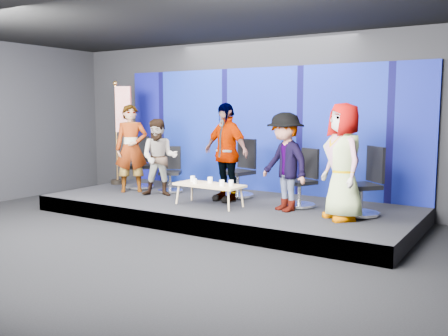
{
  "coord_description": "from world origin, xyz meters",
  "views": [
    {
      "loc": [
        4.98,
        -5.41,
        2.08
      ],
      "look_at": [
        0.05,
        2.4,
        0.95
      ],
      "focal_mm": 40.0,
      "sensor_mm": 36.0,
      "label": 1
    }
  ],
  "objects_px": {
    "panelist_e": "(343,162)",
    "coffee_table": "(209,186)",
    "chair_d": "(302,188)",
    "mug_b": "(195,181)",
    "chair_b": "(171,177)",
    "flag_stand": "(121,130)",
    "chair_c": "(240,178)",
    "mug_d": "(222,183)",
    "mug_e": "(231,183)",
    "panelist_b": "(159,158)",
    "mug_a": "(193,179)",
    "panelist_d": "(285,162)",
    "chair_a": "(139,171)",
    "chair_e": "(364,193)",
    "panelist_a": "(131,149)",
    "panelist_c": "(226,152)",
    "mug_c": "(210,180)"
  },
  "relations": [
    {
      "from": "panelist_e",
      "to": "coffee_table",
      "type": "bearing_deg",
      "value": -133.32
    },
    {
      "from": "chair_d",
      "to": "mug_b",
      "type": "xyz_separation_m",
      "value": [
        -1.71,
        -0.91,
        0.1
      ]
    },
    {
      "from": "chair_b",
      "to": "flag_stand",
      "type": "distance_m",
      "value": 1.88
    },
    {
      "from": "chair_c",
      "to": "chair_d",
      "type": "relative_size",
      "value": 1.1
    },
    {
      "from": "mug_d",
      "to": "mug_e",
      "type": "relative_size",
      "value": 1.01
    },
    {
      "from": "panelist_b",
      "to": "flag_stand",
      "type": "xyz_separation_m",
      "value": [
        -1.72,
        0.72,
        0.48
      ]
    },
    {
      "from": "chair_b",
      "to": "mug_a",
      "type": "distance_m",
      "value": 1.29
    },
    {
      "from": "panelist_d",
      "to": "coffee_table",
      "type": "relative_size",
      "value": 1.29
    },
    {
      "from": "chair_a",
      "to": "panelist_e",
      "type": "relative_size",
      "value": 0.61
    },
    {
      "from": "mug_b",
      "to": "chair_b",
      "type": "bearing_deg",
      "value": 144.86
    },
    {
      "from": "chair_a",
      "to": "chair_e",
      "type": "distance_m",
      "value": 5.05
    },
    {
      "from": "panelist_a",
      "to": "chair_d",
      "type": "height_order",
      "value": "panelist_a"
    },
    {
      "from": "chair_c",
      "to": "mug_e",
      "type": "xyz_separation_m",
      "value": [
        0.44,
        -1.06,
        0.07
      ]
    },
    {
      "from": "mug_e",
      "to": "chair_b",
      "type": "bearing_deg",
      "value": 158.57
    },
    {
      "from": "panelist_d",
      "to": "mug_d",
      "type": "height_order",
      "value": "panelist_d"
    },
    {
      "from": "panelist_b",
      "to": "panelist_e",
      "type": "relative_size",
      "value": 0.84
    },
    {
      "from": "chair_a",
      "to": "chair_d",
      "type": "xyz_separation_m",
      "value": [
        3.88,
        -0.03,
        -0.03
      ]
    },
    {
      "from": "panelist_c",
      "to": "chair_e",
      "type": "xyz_separation_m",
      "value": [
        2.62,
        0.1,
        -0.56
      ]
    },
    {
      "from": "panelist_e",
      "to": "mug_d",
      "type": "xyz_separation_m",
      "value": [
        -2.1,
        -0.27,
        -0.47
      ]
    },
    {
      "from": "chair_d",
      "to": "mug_d",
      "type": "relative_size",
      "value": 10.0
    },
    {
      "from": "chair_c",
      "to": "mug_b",
      "type": "bearing_deg",
      "value": -88.61
    },
    {
      "from": "chair_b",
      "to": "coffee_table",
      "type": "xyz_separation_m",
      "value": [
        1.51,
        -0.79,
        0.05
      ]
    },
    {
      "from": "panelist_b",
      "to": "mug_c",
      "type": "distance_m",
      "value": 1.4
    },
    {
      "from": "chair_e",
      "to": "panelist_e",
      "type": "height_order",
      "value": "panelist_e"
    },
    {
      "from": "chair_a",
      "to": "panelist_b",
      "type": "distance_m",
      "value": 1.22
    },
    {
      "from": "mug_d",
      "to": "mug_e",
      "type": "distance_m",
      "value": 0.16
    },
    {
      "from": "mug_c",
      "to": "mug_a",
      "type": "bearing_deg",
      "value": -177.06
    },
    {
      "from": "panelist_d",
      "to": "mug_d",
      "type": "bearing_deg",
      "value": -133.01
    },
    {
      "from": "coffee_table",
      "to": "chair_e",
      "type": "bearing_deg",
      "value": 14.22
    },
    {
      "from": "chair_a",
      "to": "chair_e",
      "type": "bearing_deg",
      "value": -43.57
    },
    {
      "from": "panelist_a",
      "to": "mug_e",
      "type": "bearing_deg",
      "value": -49.2
    },
    {
      "from": "panelist_b",
      "to": "chair_e",
      "type": "relative_size",
      "value": 1.36
    },
    {
      "from": "panelist_c",
      "to": "mug_b",
      "type": "height_order",
      "value": "panelist_c"
    },
    {
      "from": "mug_b",
      "to": "mug_d",
      "type": "xyz_separation_m",
      "value": [
        0.56,
        0.04,
        0.01
      ]
    },
    {
      "from": "mug_e",
      "to": "mug_b",
      "type": "bearing_deg",
      "value": -170.42
    },
    {
      "from": "chair_b",
      "to": "chair_d",
      "type": "distance_m",
      "value": 2.97
    },
    {
      "from": "coffee_table",
      "to": "mug_d",
      "type": "xyz_separation_m",
      "value": [
        0.32,
        -0.07,
        0.08
      ]
    },
    {
      "from": "panelist_c",
      "to": "flag_stand",
      "type": "xyz_separation_m",
      "value": [
        -3.12,
        0.45,
        0.33
      ]
    },
    {
      "from": "panelist_b",
      "to": "coffee_table",
      "type": "distance_m",
      "value": 1.49
    },
    {
      "from": "mug_d",
      "to": "chair_e",
      "type": "bearing_deg",
      "value": 17.56
    },
    {
      "from": "panelist_a",
      "to": "mug_d",
      "type": "distance_m",
      "value": 2.61
    },
    {
      "from": "mug_a",
      "to": "panelist_d",
      "type": "bearing_deg",
      "value": 7.19
    },
    {
      "from": "chair_d",
      "to": "chair_e",
      "type": "relative_size",
      "value": 0.92
    },
    {
      "from": "panelist_a",
      "to": "panelist_b",
      "type": "relative_size",
      "value": 1.18
    },
    {
      "from": "flag_stand",
      "to": "panelist_e",
      "type": "bearing_deg",
      "value": -24.45
    },
    {
      "from": "panelist_d",
      "to": "mug_c",
      "type": "relative_size",
      "value": 15.55
    },
    {
      "from": "chair_a",
      "to": "chair_b",
      "type": "bearing_deg",
      "value": -44.41
    },
    {
      "from": "chair_a",
      "to": "panelist_a",
      "type": "xyz_separation_m",
      "value": [
        0.21,
        -0.46,
        0.54
      ]
    },
    {
      "from": "chair_c",
      "to": "flag_stand",
      "type": "xyz_separation_m",
      "value": [
        -3.14,
        -0.05,
        0.88
      ]
    },
    {
      "from": "panelist_c",
      "to": "mug_c",
      "type": "height_order",
      "value": "panelist_c"
    }
  ]
}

